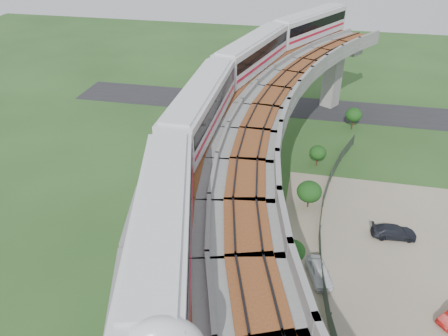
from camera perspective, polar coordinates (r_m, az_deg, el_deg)
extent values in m
plane|color=#26451B|center=(41.87, 0.58, -7.56)|extent=(160.00, 160.00, 0.00)
cube|color=gray|center=(40.54, 20.15, -11.40)|extent=(18.00, 26.00, 0.04)
cube|color=#232326|center=(67.63, 5.74, 8.23)|extent=(60.00, 8.00, 0.03)
cube|color=#99968E|center=(67.56, 13.96, 11.26)|extent=(2.86, 2.93, 8.40)
cube|color=#99968E|center=(66.15, 14.50, 15.15)|extent=(7.21, 5.74, 1.20)
cube|color=#99968E|center=(48.12, 4.17, 3.89)|extent=(2.35, 2.51, 8.40)
cube|color=#99968E|center=(46.13, 4.40, 9.19)|extent=(7.31, 3.58, 1.20)
cube|color=#99968E|center=(31.32, -1.63, -13.45)|extent=(2.35, 2.51, 8.40)
cube|color=#99968E|center=(28.15, -1.77, -6.47)|extent=(7.31, 3.58, 1.20)
cube|color=gray|center=(60.76, 11.82, 15.08)|extent=(16.42, 20.91, 0.80)
cube|color=gray|center=(62.51, 8.31, 16.70)|extent=(8.66, 17.08, 1.00)
cube|color=gray|center=(58.80, 15.73, 14.98)|extent=(8.66, 17.08, 1.00)
cube|color=brown|center=(61.62, 10.01, 15.92)|extent=(10.68, 18.08, 0.12)
cube|color=black|center=(61.59, 10.02, 16.03)|extent=(9.69, 17.59, 0.12)
cube|color=brown|center=(59.73, 13.79, 15.04)|extent=(10.68, 18.08, 0.12)
cube|color=black|center=(59.70, 13.80, 15.15)|extent=(9.69, 17.59, 0.12)
cube|color=gray|center=(44.59, 3.93, 9.80)|extent=(11.77, 20.03, 0.80)
cube|color=gray|center=(45.62, -1.29, 11.58)|extent=(3.22, 18.71, 1.00)
cube|color=gray|center=(43.32, 9.49, 10.07)|extent=(3.22, 18.71, 1.00)
cube|color=brown|center=(45.07, 1.24, 10.73)|extent=(5.44, 19.05, 0.12)
cube|color=black|center=(45.03, 1.24, 10.87)|extent=(4.35, 18.88, 0.12)
cube|color=brown|center=(43.89, 6.73, 9.95)|extent=(5.44, 19.05, 0.12)
cube|color=black|center=(43.85, 6.74, 10.09)|extent=(4.35, 18.88, 0.12)
cube|color=gray|center=(28.62, -1.61, -3.29)|extent=(11.77, 20.03, 0.80)
cube|color=gray|center=(28.78, -10.21, -1.48)|extent=(3.22, 18.71, 1.00)
cube|color=gray|center=(28.12, 7.13, -2.04)|extent=(3.22, 18.71, 1.00)
cube|color=brown|center=(28.62, -6.02, -2.37)|extent=(5.44, 19.05, 0.12)
cube|color=black|center=(28.55, -6.04, -2.17)|extent=(4.35, 18.88, 0.12)
cube|color=brown|center=(28.28, 2.82, -2.66)|extent=(5.44, 19.05, 0.12)
cube|color=black|center=(28.21, 2.83, -2.46)|extent=(4.35, 18.88, 0.12)
cube|color=silver|center=(22.26, -7.90, -7.98)|extent=(6.46, 15.19, 3.20)
cube|color=silver|center=(21.24, -8.23, -4.42)|extent=(5.74, 14.33, 0.22)
cube|color=black|center=(21.98, -7.99, -7.07)|extent=(6.36, 14.63, 1.15)
cube|color=red|center=(22.74, -7.77, -9.45)|extent=(6.36, 14.63, 0.30)
cube|color=black|center=(23.20, -7.64, -10.78)|extent=(5.11, 12.81, 0.28)
cube|color=silver|center=(35.50, -3.00, 7.99)|extent=(2.83, 15.02, 3.20)
cube|color=silver|center=(34.87, -3.08, 10.56)|extent=(2.28, 14.27, 0.22)
cube|color=black|center=(35.33, -3.02, 8.66)|extent=(2.88, 14.42, 1.15)
cube|color=red|center=(35.81, -2.97, 6.89)|extent=(2.88, 14.42, 0.30)
cube|color=black|center=(36.10, -2.94, 5.86)|extent=(2.01, 12.77, 0.28)
cube|color=silver|center=(49.45, 3.79, 14.71)|extent=(6.22, 15.21, 3.20)
cube|color=silver|center=(48.99, 3.87, 16.62)|extent=(5.51, 14.35, 0.22)
cube|color=black|center=(49.32, 3.81, 15.21)|extent=(6.13, 14.64, 1.15)
cube|color=red|center=(49.66, 3.76, 13.88)|extent=(6.13, 14.64, 0.30)
cube|color=black|center=(49.88, 3.74, 13.10)|extent=(4.90, 12.83, 0.28)
cube|color=silver|center=(63.04, 11.21, 17.82)|extent=(9.48, 14.49, 3.20)
cube|color=silver|center=(62.69, 11.38, 19.33)|extent=(8.65, 13.58, 0.22)
cube|color=black|center=(62.94, 11.26, 18.22)|extent=(9.25, 13.99, 1.15)
cube|color=red|center=(63.21, 11.14, 17.17)|extent=(9.25, 13.99, 0.30)
cube|color=black|center=(63.38, 11.07, 16.54)|extent=(7.71, 12.13, 0.28)
cylinder|color=#2D382D|center=(57.58, 16.62, 3.56)|extent=(0.08, 0.08, 1.50)
cube|color=#2D382D|center=(55.44, 15.82, 2.58)|extent=(1.69, 4.77, 1.40)
cylinder|color=#2D382D|center=(53.31, 15.08, 1.49)|extent=(0.08, 0.08, 1.50)
cube|color=#2D382D|center=(51.18, 14.41, 0.28)|extent=(1.23, 4.91, 1.40)
cylinder|color=#2D382D|center=(49.07, 13.81, -1.07)|extent=(0.08, 0.08, 1.50)
cube|color=#2D382D|center=(46.99, 13.30, -2.57)|extent=(0.75, 4.99, 1.40)
cylinder|color=#2D382D|center=(44.93, 12.89, -4.23)|extent=(0.08, 0.08, 1.50)
cube|color=#2D382D|center=(42.92, 12.60, -6.07)|extent=(0.27, 5.04, 1.40)
cylinder|color=#2D382D|center=(40.95, 12.44, -8.12)|extent=(0.08, 0.08, 1.50)
cube|color=#2D382D|center=(39.05, 12.44, -10.39)|extent=(0.27, 5.04, 1.40)
cylinder|color=#2D382D|center=(37.23, 12.63, -12.89)|extent=(0.08, 0.08, 1.50)
cube|color=#2D382D|center=(35.51, 13.03, -15.65)|extent=(0.75, 4.99, 1.40)
cylinder|color=#2D382D|center=(33.90, 13.70, -18.68)|extent=(0.08, 0.08, 1.50)
cylinder|color=#382314|center=(61.81, 16.41, 5.52)|extent=(0.18, 0.18, 1.47)
ellipsoid|color=#133D13|center=(61.25, 16.60, 6.69)|extent=(2.20, 2.20, 1.87)
cylinder|color=#382314|center=(51.99, 12.03, 0.88)|extent=(0.18, 0.18, 1.13)
ellipsoid|color=#133D13|center=(51.43, 12.16, 1.98)|extent=(1.93, 1.93, 1.64)
cylinder|color=#382314|center=(44.73, 10.92, -4.44)|extent=(0.18, 0.18, 1.13)
ellipsoid|color=#133D13|center=(43.99, 11.08, -3.05)|extent=(2.48, 2.48, 2.11)
cylinder|color=#382314|center=(37.25, 8.75, -12.29)|extent=(0.18, 0.18, 1.57)
ellipsoid|color=#133D13|center=(36.30, 8.93, -10.67)|extent=(2.09, 2.09, 1.77)
imported|color=silver|center=(37.16, 12.33, -13.11)|extent=(2.63, 4.02, 1.27)
imported|color=black|center=(43.10, 21.31, -7.76)|extent=(4.15, 2.01, 1.16)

